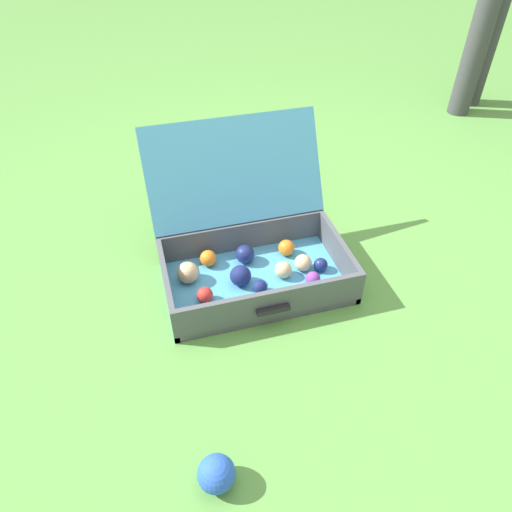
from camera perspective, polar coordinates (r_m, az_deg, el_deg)
ground_plane at (r=1.69m, az=2.48°, el=-3.59°), size 16.00×16.00×0.00m
open_suitcase at (r=1.68m, az=-0.80°, el=1.05°), size 0.64×0.60×0.48m
stray_ball_on_grass at (r=1.25m, az=-4.81°, el=-24.77°), size 0.09×0.09×0.09m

